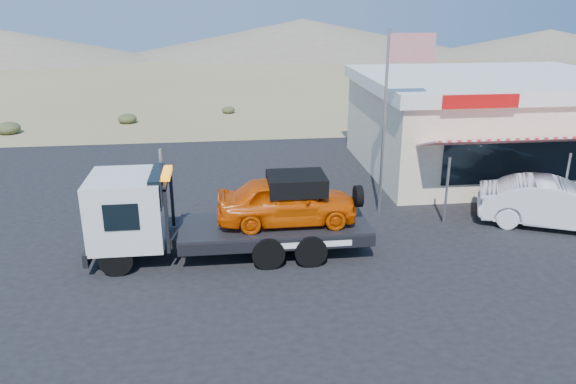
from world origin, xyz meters
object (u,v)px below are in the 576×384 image
Objects in this scene: white_sedan at (554,204)px; jerky_store at (488,122)px; flagpole at (392,102)px; tow_truck at (224,210)px.

jerky_store reaches higher than white_sedan.
white_sedan is 0.76× the size of flagpole.
tow_truck is at bearing 118.68° from white_sedan.
flagpole is at bearing 25.93° from tow_truck.
jerky_store is (0.68, 6.30, 1.22)m from white_sedan.
jerky_store is at bearing 32.89° from tow_truck.
white_sedan is 0.44× the size of jerky_store.
tow_truck reaches higher than white_sedan.
flagpole reaches higher than tow_truck.
jerky_store is 1.73× the size of flagpole.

